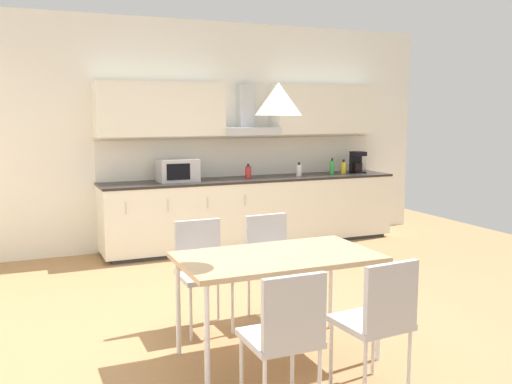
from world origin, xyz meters
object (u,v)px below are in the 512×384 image
Objects in this scene: chair_near_left at (286,329)px; pendant_lamp at (278,99)px; dining_table at (277,262)px; chair_near_right at (379,314)px; chair_far_right at (271,256)px; bottle_green at (332,167)px; bottle_red at (248,172)px; chair_far_left at (202,263)px; bottle_yellow at (343,168)px; microwave at (178,170)px; coffee_maker at (357,162)px; bottle_white at (299,170)px.

pendant_lamp is at bearing 67.91° from chair_near_left.
dining_table is 1.59× the size of chair_near_right.
dining_table is 0.84m from chair_far_right.
chair_near_left is at bearing -123.78° from bottle_green.
bottle_green is 4.87m from chair_near_left.
bottle_green is at bearing -2.11° from bottle_red.
bottle_yellow is at bearing 40.98° from chair_far_left.
bottle_yellow is 1.43m from bottle_red.
dining_table is 1.13m from pendant_lamp.
chair_near_left is at bearing -97.19° from microwave.
coffee_maker is at bearing 39.04° from chair_far_left.
bottle_red is at bearing 174.48° from bottle_white.
chair_near_left and chair_near_right have the same top height.
coffee_maker is at bearing 52.49° from chair_near_left.
dining_table is (-1.15, -3.30, -0.27)m from bottle_red.
bottle_red is (-1.43, 0.03, -0.01)m from bottle_yellow.
coffee_maker reaches higher than bottle_red.
bottle_white is 2.95m from chair_far_right.
chair_near_right is at bearing -101.52° from bottle_red.
bottle_white is 0.13× the size of dining_table.
bottle_yellow is at bearing 54.47° from chair_near_left.
chair_far_right is 1.54m from chair_near_right.
coffee_maker is 0.44m from bottle_green.
microwave is 3.30m from dining_table.
chair_near_left is at bearing -90.01° from chair_far_left.
coffee_maker reaches higher than chair_far_left.
bottle_yellow is 0.22× the size of chair_far_left.
pendant_lamp is at bearing -130.43° from coffee_maker.
microwave is at bearing 179.54° from bottle_green.
chair_far_right is at bearing -87.49° from microwave.
coffee_maker reaches higher than bottle_white.
dining_table is at bearing 116.57° from pendant_lamp.
coffee_maker is (2.61, 0.03, 0.01)m from microwave.
bottle_white reaches higher than chair_far_left.
bottle_red reaches higher than chair_far_right.
bottle_green is at bearing 50.22° from chair_far_right.
bottle_white is 0.21× the size of chair_far_left.
chair_far_right is (-2.07, -2.49, -0.45)m from bottle_green.
bottle_white is at bearing -176.69° from bottle_yellow.
microwave reaches higher than chair_far_left.
microwave is at bearing 82.81° from chair_near_left.
pendant_lamp reaches higher than dining_table.
coffee_maker is 0.22× the size of dining_table.
chair_far_right is (0.62, -0.00, 0.00)m from chair_far_left.
chair_far_right is at bearing -0.01° from chair_far_left.
chair_near_right is (0.63, -1.54, 0.00)m from chair_far_left.
bottle_yellow is (0.72, 0.04, 0.00)m from bottle_white.
chair_far_left is 1.66m from chair_near_right.
bottle_white is at bearing -1.40° from microwave.
chair_near_left is at bearing -112.09° from dining_table.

